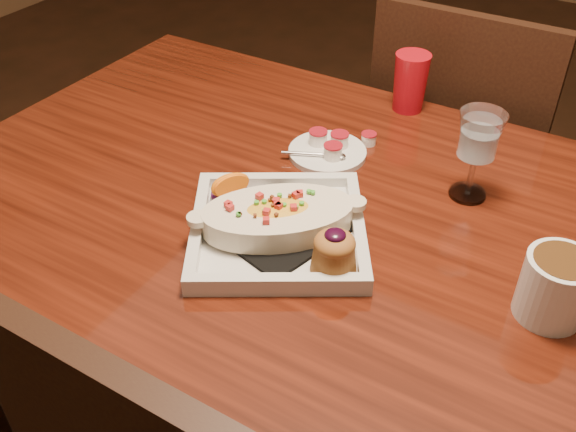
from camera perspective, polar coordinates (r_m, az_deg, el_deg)
The scene contains 8 objects.
table at distance 1.10m, azimuth 5.34°, elevation -4.53°, with size 1.50×0.90×0.75m.
chair_far at distance 1.67m, azimuth 14.88°, elevation 4.51°, with size 0.42×0.42×0.93m.
plate at distance 0.98m, azimuth -0.54°, elevation -0.74°, with size 0.37×0.37×0.08m.
coffee_mug at distance 0.92m, azimuth 22.89°, elevation -5.69°, with size 0.13×0.09×0.10m.
goblet at distance 1.08m, azimuth 16.58°, elevation 6.47°, with size 0.08×0.08×0.16m.
saucer at distance 1.19m, azimuth 3.50°, elevation 5.91°, with size 0.14×0.14×0.10m.
creamer_loose at distance 1.23m, azimuth 7.18°, elevation 6.85°, with size 0.03×0.03×0.02m.
red_tumbler at distance 1.35m, azimuth 10.82°, elevation 11.60°, with size 0.07×0.07×0.12m, color red.
Camera 1 is at (0.33, -0.74, 1.40)m, focal length 40.00 mm.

